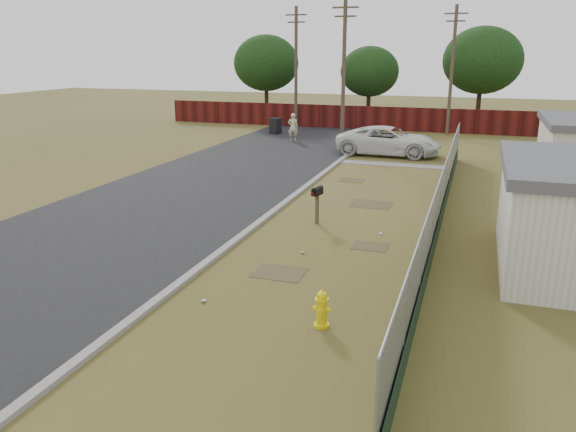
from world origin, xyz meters
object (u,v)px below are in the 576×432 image
(trash_bin, at_px, (275,126))
(mailbox, at_px, (317,194))
(pedestrian, at_px, (293,127))
(pickup_truck, at_px, (389,141))
(fire_hydrant, at_px, (322,309))

(trash_bin, bearing_deg, mailbox, -66.44)
(pedestrian, bearing_deg, pickup_truck, 144.16)
(fire_hydrant, height_order, mailbox, mailbox)
(mailbox, distance_m, pedestrian, 19.05)
(mailbox, height_order, pedestrian, pedestrian)
(mailbox, relative_size, pedestrian, 0.72)
(fire_hydrant, height_order, trash_bin, trash_bin)
(mailbox, bearing_deg, fire_hydrant, -73.47)
(mailbox, bearing_deg, pickup_truck, 88.95)
(pickup_truck, bearing_deg, fire_hydrant, -173.17)
(pedestrian, xyz_separation_m, trash_bin, (-2.31, 2.89, -0.35))
(mailbox, bearing_deg, pedestrian, 110.66)
(trash_bin, bearing_deg, pedestrian, -51.33)
(mailbox, xyz_separation_m, trash_bin, (-9.03, 20.71, -0.49))
(pedestrian, distance_m, trash_bin, 3.72)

